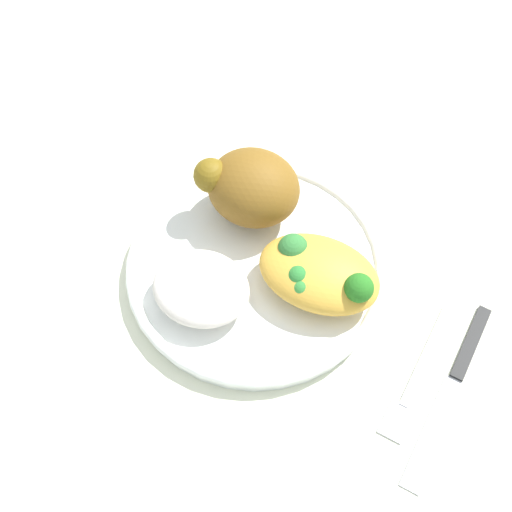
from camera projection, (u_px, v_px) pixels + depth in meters
The scene contains 7 objects.
ground_plane at pixel (256, 273), 0.65m from camera, with size 2.00×2.00×0.00m, color silver.
plate at pixel (256, 267), 0.64m from camera, with size 0.25×0.25×0.02m.
roasted_chicken at pixel (250, 187), 0.63m from camera, with size 0.10×0.08×0.07m.
rice_pile at pixel (201, 288), 0.59m from camera, with size 0.09×0.08×0.03m, color white.
mac_cheese_with_broccoli at pixel (319, 273), 0.60m from camera, with size 0.11×0.08×0.05m.
fork at pixel (416, 378), 0.58m from camera, with size 0.03×0.14×0.01m.
knife at pixel (457, 377), 0.58m from camera, with size 0.03×0.19×0.01m.
Camera 1 is at (-0.13, 0.30, 0.56)m, focal length 46.05 mm.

